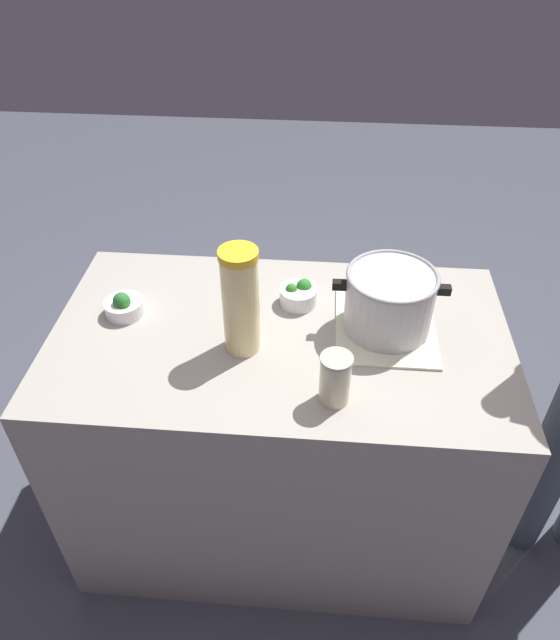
{
  "coord_description": "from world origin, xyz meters",
  "views": [
    {
      "loc": [
        0.1,
        -1.26,
        2.0
      ],
      "look_at": [
        0.0,
        0.0,
        0.95
      ],
      "focal_mm": 32.8,
      "sensor_mm": 36.0,
      "label": 1
    }
  ],
  "objects_px": {
    "cooking_pot": "(389,300)",
    "broccoli_bowl_front": "(124,306)",
    "lemonade_pitcher": "(241,302)",
    "broccoli_bowl_center": "(299,294)",
    "mason_jar": "(335,379)"
  },
  "relations": [
    {
      "from": "lemonade_pitcher",
      "to": "broccoli_bowl_front",
      "type": "distance_m",
      "value": 0.41
    },
    {
      "from": "cooking_pot",
      "to": "broccoli_bowl_front",
      "type": "distance_m",
      "value": 0.77
    },
    {
      "from": "lemonade_pitcher",
      "to": "mason_jar",
      "type": "height_order",
      "value": "lemonade_pitcher"
    },
    {
      "from": "mason_jar",
      "to": "broccoli_bowl_center",
      "type": "xyz_separation_m",
      "value": [
        -0.11,
        0.39,
        -0.04
      ]
    },
    {
      "from": "broccoli_bowl_front",
      "to": "broccoli_bowl_center",
      "type": "relative_size",
      "value": 1.01
    },
    {
      "from": "mason_jar",
      "to": "broccoli_bowl_front",
      "type": "xyz_separation_m",
      "value": [
        -0.62,
        0.29,
        -0.04
      ]
    },
    {
      "from": "lemonade_pitcher",
      "to": "broccoli_bowl_center",
      "type": "relative_size",
      "value": 2.8
    },
    {
      "from": "lemonade_pitcher",
      "to": "broccoli_bowl_front",
      "type": "bearing_deg",
      "value": 162.92
    },
    {
      "from": "lemonade_pitcher",
      "to": "mason_jar",
      "type": "distance_m",
      "value": 0.32
    },
    {
      "from": "mason_jar",
      "to": "broccoli_bowl_front",
      "type": "height_order",
      "value": "mason_jar"
    },
    {
      "from": "cooking_pot",
      "to": "mason_jar",
      "type": "xyz_separation_m",
      "value": [
        -0.15,
        -0.29,
        -0.03
      ]
    },
    {
      "from": "cooking_pot",
      "to": "broccoli_bowl_center",
      "type": "distance_m",
      "value": 0.29
    },
    {
      "from": "lemonade_pitcher",
      "to": "mason_jar",
      "type": "xyz_separation_m",
      "value": [
        0.25,
        -0.18,
        -0.09
      ]
    },
    {
      "from": "mason_jar",
      "to": "broccoli_bowl_center",
      "type": "bearing_deg",
      "value": 105.99
    },
    {
      "from": "broccoli_bowl_front",
      "to": "broccoli_bowl_center",
      "type": "height_order",
      "value": "broccoli_bowl_front"
    }
  ]
}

